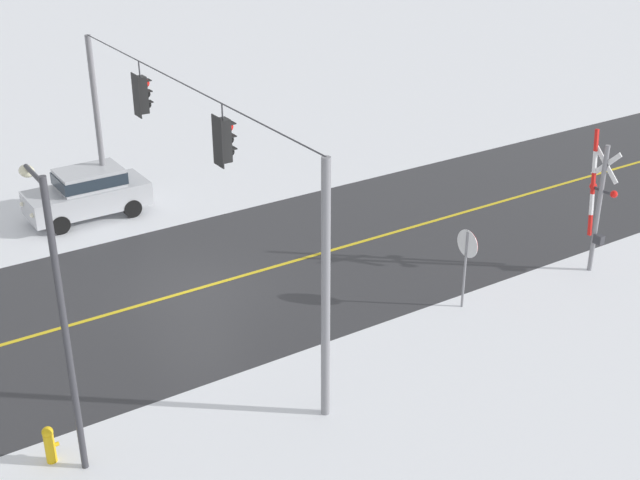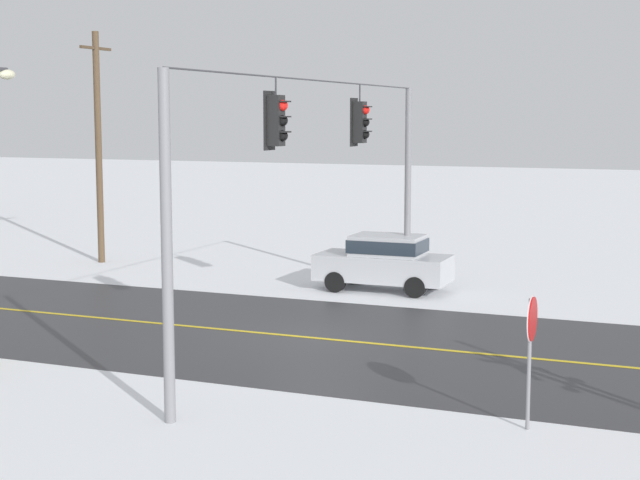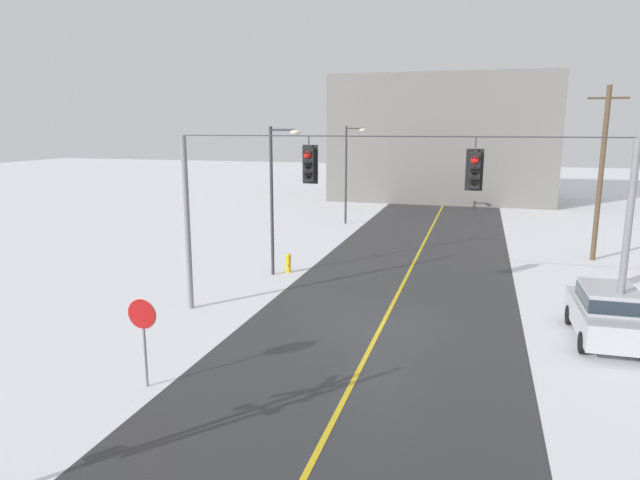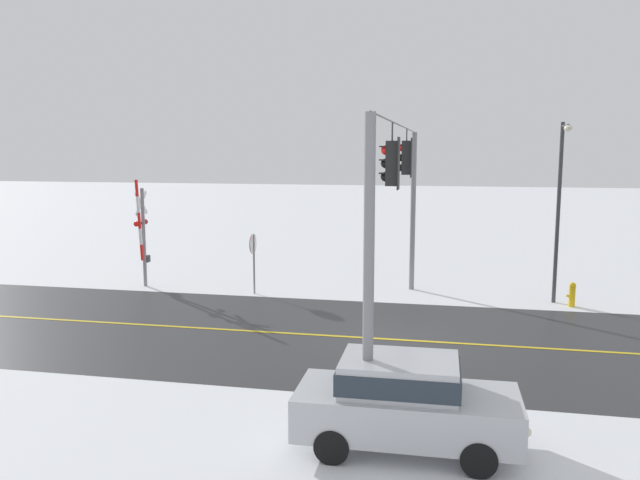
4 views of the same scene
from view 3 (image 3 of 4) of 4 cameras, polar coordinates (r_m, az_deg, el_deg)
ground_plane at (r=18.83m, az=6.26°, el=-8.76°), size 160.00×160.00×0.00m
road_asphalt at (r=24.49m, az=8.68°, el=-4.00°), size 9.00×80.00×0.01m
lane_centre_line at (r=24.49m, az=8.68°, el=-3.99°), size 0.14×72.00×0.01m
signal_span at (r=17.83m, az=6.67°, el=3.42°), size 14.20×0.47×6.22m
stop_sign at (r=14.73m, az=-17.62°, el=-8.04°), size 0.80×0.09×2.35m
parked_car_silver at (r=19.34m, az=27.17°, el=-6.48°), size 1.85×4.22×1.74m
streetlamp_near at (r=24.33m, az=-4.49°, el=5.39°), size 1.39×0.28×6.50m
streetlamp_far at (r=37.63m, az=2.98°, el=7.58°), size 1.39×0.28×6.50m
fire_hydrant at (r=25.31m, az=-3.23°, el=-2.29°), size 0.24×0.31×0.88m
utility_pole at (r=30.26m, az=26.72°, el=6.18°), size 1.80×0.24×8.39m
building_distant at (r=52.37m, az=12.37°, el=10.08°), size 18.90×10.28×10.80m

